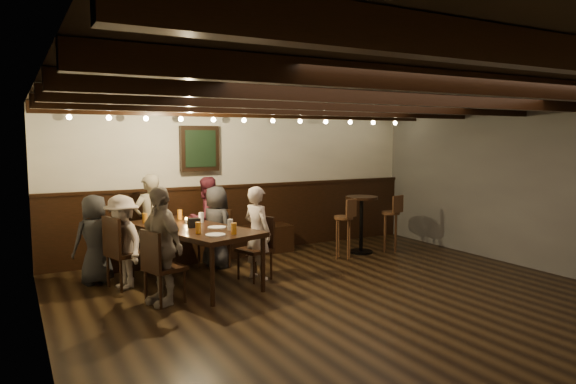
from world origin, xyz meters
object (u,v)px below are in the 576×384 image
dining_table (192,232)px  chair_left_far (164,281)px  bar_stool_right (391,230)px  person_bench_centre (150,222)px  chair_left_near (125,266)px  person_bench_right (206,219)px  person_right_far (257,233)px  person_bench_left (95,239)px  high_top_table (361,216)px  chair_right_near (215,250)px  chair_right_far (256,260)px  bar_stool_left (344,236)px  person_right_near (217,227)px  person_left_far (160,245)px  person_left_near (122,242)px

dining_table → chair_left_far: (-0.56, -0.64, -0.43)m
bar_stool_right → person_bench_centre: bearing=156.0°
chair_left_near → person_bench_right: (1.42, 0.90, 0.37)m
person_right_far → person_bench_left: bearing=50.7°
high_top_table → bar_stool_right: 0.59m
dining_table → chair_left_near: bearing=148.0°
chair_right_near → chair_right_far: 0.90m
person_bench_left → bar_stool_right: person_bench_left is taller
chair_right_far → bar_stool_left: (1.74, 0.42, 0.10)m
chair_right_far → person_right_near: person_right_near is taller
chair_right_far → person_left_far: bearing=90.0°
dining_table → person_left_near: 0.88m
person_left_near → person_left_far: 0.90m
person_bench_centre → person_left_far: 1.68m
chair_left_far → person_bench_left: size_ratio=0.73×
person_right_near → person_bench_right: bearing=-18.4°
person_left_far → bar_stool_left: (3.14, 0.84, -0.33)m
dining_table → chair_right_far: 0.95m
person_bench_right → high_top_table: person_bench_right is taller
chair_right_far → person_left_far: person_left_far is taller
dining_table → person_left_far: bearing=-149.0°
person_left_near → person_right_far: (1.70, -0.42, 0.04)m
person_bench_centre → person_bench_right: bearing=170.5°
chair_left_far → chair_right_near: (1.11, 1.28, -0.00)m
chair_left_far → person_bench_right: person_bench_right is taller
chair_left_far → person_bench_centre: 1.72m
chair_left_near → person_bench_centre: 1.03m
chair_right_near → bar_stool_right: bearing=-114.5°
person_right_near → high_top_table: person_right_near is taller
person_bench_left → bar_stool_right: 4.70m
chair_left_near → bar_stool_left: bar_stool_left is taller
person_bench_centre → person_left_near: size_ratio=1.17×
person_bench_left → person_right_near: size_ratio=0.98×
person_bench_centre → person_right_near: person_bench_centre is taller
person_left_far → high_top_table: 3.79m
person_bench_centre → bar_stool_left: 2.99m
dining_table → high_top_table: 3.08m
chair_right_near → person_left_far: size_ratio=0.63×
chair_left_far → chair_right_near: size_ratio=1.01×
dining_table → person_bench_left: bearing=135.0°
person_bench_right → bar_stool_right: 3.10m
person_left_near → bar_stool_right: size_ratio=1.24×
chair_left_near → person_bench_right: person_bench_right is taller
dining_table → person_bench_right: size_ratio=1.66×
chair_right_near → person_bench_centre: bearing=50.1°
chair_right_near → person_right_far: size_ratio=0.68×
person_right_far → bar_stool_right: person_right_far is taller
chair_left_far → person_right_near: person_right_near is taller
chair_right_far → person_right_far: 0.38m
dining_table → high_top_table: (3.05, 0.40, -0.07)m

